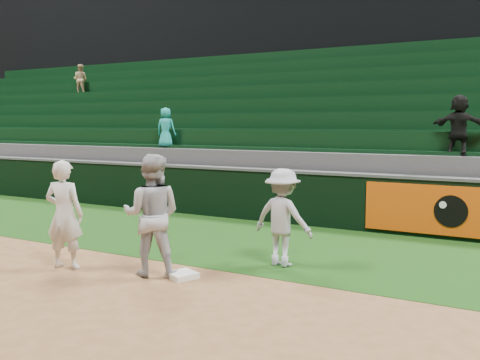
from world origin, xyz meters
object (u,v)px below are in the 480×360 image
first_base (182,275)px  base_coach (283,217)px  baserunner (152,215)px  first_baseman (64,215)px

first_base → base_coach: size_ratio=0.24×
first_base → baserunner: size_ratio=0.21×
first_base → baserunner: bearing=-171.0°
first_baseman → base_coach: (3.01, 1.83, -0.07)m
first_baseman → base_coach: first_baseman is taller
baserunner → base_coach: size_ratio=1.17×
first_base → base_coach: bearing=53.1°
first_base → first_baseman: 2.19m
first_baseman → baserunner: bearing=177.7°
baserunner → first_baseman: bearing=-10.6°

